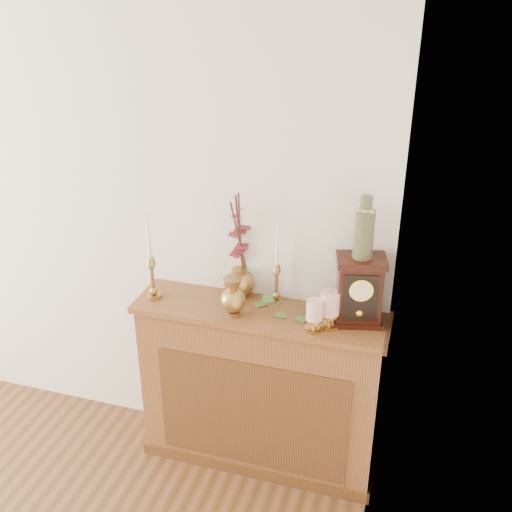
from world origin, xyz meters
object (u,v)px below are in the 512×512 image
(ginger_jar, at_px, (241,246))
(ceramic_vase, at_px, (364,231))
(bud_vase, at_px, (233,298))
(candlestick_left, at_px, (152,271))
(candlestick_center, at_px, (277,277))
(mantel_clock, at_px, (359,291))

(ginger_jar, relative_size, ceramic_vase, 1.99)
(ceramic_vase, bearing_deg, bud_vase, -168.32)
(candlestick_left, bearing_deg, ginger_jar, 24.68)
(candlestick_center, distance_m, ceramic_vase, 0.52)
(candlestick_center, xyz_separation_m, mantel_clock, (0.41, -0.07, 0.03))
(bud_vase, bearing_deg, candlestick_center, 49.72)
(bud_vase, height_order, ceramic_vase, ceramic_vase)
(bud_vase, bearing_deg, candlestick_left, 173.94)
(candlestick_center, relative_size, ceramic_vase, 1.45)
(mantel_clock, bearing_deg, ginger_jar, 155.95)
(bud_vase, relative_size, ceramic_vase, 0.69)
(candlestick_center, bearing_deg, candlestick_left, -166.49)
(candlestick_left, height_order, ginger_jar, ginger_jar)
(candlestick_left, relative_size, ceramic_vase, 1.61)
(ceramic_vase, bearing_deg, mantel_clock, -76.72)
(candlestick_left, distance_m, bud_vase, 0.44)
(candlestick_center, height_order, ceramic_vase, ceramic_vase)
(candlestick_center, distance_m, ginger_jar, 0.23)
(candlestick_left, relative_size, mantel_clock, 1.39)
(bud_vase, relative_size, ginger_jar, 0.35)
(candlestick_left, distance_m, candlestick_center, 0.61)
(mantel_clock, height_order, ceramic_vase, ceramic_vase)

